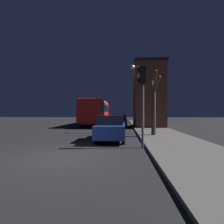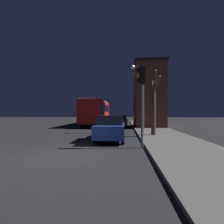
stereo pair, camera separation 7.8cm
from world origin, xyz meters
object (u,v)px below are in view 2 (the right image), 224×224
at_px(traffic_light, 141,89).
at_px(bus, 96,111).
at_px(bare_tree, 154,106).
at_px(car_mid_lane, 120,121).
at_px(streetlamp, 140,88).
at_px(car_near_lane, 111,128).

distance_m(traffic_light, bus, 16.61).
bearing_deg(traffic_light, bus, 106.94).
bearing_deg(bare_tree, car_mid_lane, 108.64).
distance_m(streetlamp, car_near_lane, 5.45).
xyz_separation_m(traffic_light, bare_tree, (1.30, 4.16, -0.72)).
height_order(streetlamp, car_mid_lane, streetlamp).
bearing_deg(streetlamp, car_near_lane, -118.95).
bearing_deg(bus, car_mid_lane, -46.90).
height_order(traffic_light, bus, traffic_light).
bearing_deg(car_near_lane, traffic_light, -53.35).
relative_size(bare_tree, car_near_lane, 1.07).
relative_size(bus, car_near_lane, 2.70).
bearing_deg(bare_tree, car_near_lane, -147.94).
xyz_separation_m(bus, car_near_lane, (3.13, -13.58, -1.23)).
bearing_deg(car_mid_lane, car_near_lane, -91.61).
relative_size(streetlamp, car_mid_lane, 1.37).
distance_m(bus, car_mid_lane, 5.15).
bearing_deg(streetlamp, car_mid_lane, 107.62).
distance_m(traffic_light, bare_tree, 4.42).
distance_m(streetlamp, bare_tree, 2.77).
bearing_deg(bare_tree, streetlamp, 111.53).
distance_m(streetlamp, traffic_light, 6.32).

